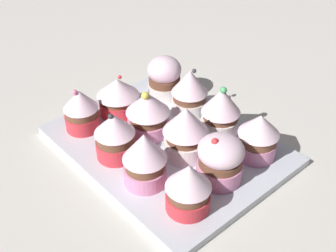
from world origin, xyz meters
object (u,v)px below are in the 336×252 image
Objects in this scene: baking_tray at (168,145)px; cupcake_1 at (221,111)px; cupcake_3 at (164,77)px; cupcake_10 at (115,135)px; cupcake_9 at (145,158)px; cupcake_0 at (258,136)px; cupcake_4 at (218,161)px; cupcake_5 at (184,132)px; cupcake_7 at (118,95)px; cupcake_11 at (81,109)px; cupcake_6 at (148,112)px; cupcake_8 at (188,187)px; cupcake_2 at (190,91)px.

baking_tray is 3.94× the size of cupcake_1.
cupcake_3 is 0.97× the size of cupcake_10.
cupcake_9 is at bearing 118.25° from baking_tray.
baking_tray is at bearing 35.08° from cupcake_0.
cupcake_0 is 0.86× the size of cupcake_1.
cupcake_5 reaches higher than cupcake_4.
cupcake_11 is (0.39, 6.52, 0.17)cm from cupcake_7.
cupcake_5 is 1.08× the size of cupcake_6.
cupcake_6 reaches higher than cupcake_8.
cupcake_8 is at bearing 165.20° from cupcake_7.
cupcake_5 is 9.86cm from cupcake_8.
cupcake_3 is 10.48cm from cupcake_6.
cupcake_2 is (14.25, -0.57, 0.13)cm from cupcake_0.
cupcake_0 is 0.89× the size of cupcake_9.
cupcake_9 reaches higher than cupcake_2.
cupcake_5 is at bearing 48.27° from cupcake_0.
cupcake_0 is at bearing -87.01° from cupcake_8.
cupcake_8 is 22.42cm from cupcake_11.
cupcake_2 is 0.95× the size of cupcake_5.
cupcake_6 reaches higher than cupcake_11.
cupcake_3 is (13.27, -0.69, -0.49)cm from cupcake_1.
cupcake_3 is 0.90× the size of cupcake_9.
cupcake_1 is at bearing -150.49° from cupcake_7.
cupcake_3 is (9.86, -7.95, 4.12)cm from baking_tray.
cupcake_3 is 1.06× the size of cupcake_7.
cupcake_1 is at bearing 175.02° from cupcake_2.
cupcake_9 reaches higher than cupcake_8.
cupcake_11 is at bearing 42.12° from cupcake_6.
cupcake_4 is (-14.01, 8.31, -0.32)cm from cupcake_2.
cupcake_0 and cupcake_3 have the same top height.
cupcake_3 reaches higher than cupcake_8.
cupcake_0 and cupcake_11 have the same top height.
cupcake_6 reaches higher than cupcake_3.
cupcake_7 is at bearing 1.86° from cupcake_5.
cupcake_9 reaches higher than baking_tray.
cupcake_1 is 10.66cm from cupcake_6.
cupcake_8 is (-11.16, 6.63, 4.14)cm from baking_tray.
cupcake_1 reaches higher than cupcake_5.
cupcake_11 is at bearing 33.13° from baking_tray.
baking_tray is at bearing -171.09° from cupcake_6.
cupcake_6 is at bearing 125.41° from cupcake_3.
cupcake_11 is (15.34, -0.27, -0.61)cm from cupcake_9.
cupcake_5 is at bearing -86.06° from cupcake_9.
cupcake_4 and cupcake_11 have the same top height.
cupcake_7 is 22.78cm from cupcake_8.
baking_tray is at bearing -110.26° from cupcake_10.
cupcake_5 reaches higher than cupcake_7.
cupcake_5 is 1.10× the size of cupcake_10.
baking_tray is 4.81× the size of cupcake_7.
cupcake_2 is 1.07× the size of cupcake_4.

